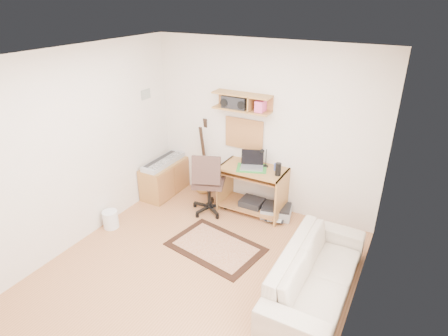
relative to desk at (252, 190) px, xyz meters
The scene contains 22 objects.
floor 1.77m from the desk, 89.57° to the right, with size 3.60×4.00×0.01m, color #BD7E4F.
ceiling 2.82m from the desk, 89.57° to the right, with size 3.60×4.00×0.01m, color white.
back_wall 0.97m from the desk, 87.36° to the left, with size 3.60×0.01×2.60m, color #F1E1D2.
left_wall 2.65m from the desk, 136.09° to the right, with size 0.01×4.00×2.60m, color #F1E1D2.
right_wall 2.67m from the desk, 43.50° to the right, with size 0.01×4.00×2.60m, color #F1E1D2.
wall_shelf 1.36m from the desk, 152.41° to the left, with size 0.90×0.25×0.26m, color #AF793D.
cork_board 0.88m from the desk, 138.39° to the left, with size 0.64×0.03×0.49m, color tan.
wall_photo 2.24m from the desk, behind, with size 0.02×0.20×0.15m, color #4C8CBF.
desk is the anchor object (origin of this frame).
laptop 0.50m from the desk, 129.99° to the right, with size 0.34×0.34×0.26m, color silver, non-canonical shape.
speaker 0.63m from the desk, ahead, with size 0.09×0.09×0.19m, color black.
desk_lamp 0.56m from the desk, 44.18° to the left, with size 0.10×0.10×0.29m, color black, non-canonical shape.
pencil_cup 0.55m from the desk, 16.84° to the left, with size 0.07×0.07×0.10m, color #384DA9.
boombox 1.37m from the desk, 159.81° to the left, with size 0.39×0.18×0.20m, color black.
rug 1.16m from the desk, 91.75° to the right, with size 1.23×0.82×0.02m, color #CEB38A.
task_chair 0.69m from the desk, 151.24° to the right, with size 0.53×0.53×1.04m, color #3E2A24, non-canonical shape.
cabinet 1.58m from the desk, behind, with size 0.40×0.90×0.55m, color #AF793D.
music_keyboard 1.59m from the desk, behind, with size 0.27×0.87×0.08m, color #B2B5BA.
guitar 1.05m from the desk, behind, with size 0.35×0.22×1.31m, color olive, non-canonical shape.
waste_basket 2.18m from the desk, 139.07° to the right, with size 0.22×0.22×0.27m, color white.
printer 0.50m from the desk, ahead, with size 0.45×0.35×0.17m, color #A5A8AA.
sofa 1.90m from the desk, 42.86° to the right, with size 1.91×0.56×0.75m, color beige.
Camera 1 is at (2.07, -3.02, 3.18)m, focal length 30.22 mm.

